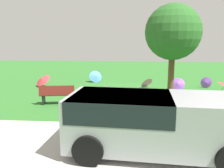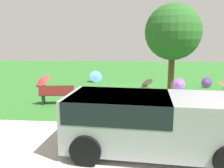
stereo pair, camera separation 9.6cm
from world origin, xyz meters
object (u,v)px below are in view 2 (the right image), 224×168
at_px(park_bench, 57,94).
at_px(parasol_purple_1, 178,84).
at_px(parasol_pink_0, 147,82).
at_px(parasol_red_2, 43,79).
at_px(parasol_pink_1, 104,89).
at_px(parasol_purple_0, 206,83).
at_px(parasol_blue_1, 96,76).
at_px(shade_tree, 173,32).
at_px(van_dark, 148,119).

xyz_separation_m(park_bench, parasol_purple_1, (-6.19, -3.60, -0.08)).
relative_size(parasol_pink_0, parasol_red_2, 0.77).
height_order(parasol_pink_1, parasol_purple_1, parasol_purple_1).
relative_size(parasol_purple_0, parasol_blue_1, 0.67).
distance_m(parasol_pink_0, parasol_red_2, 6.59).
relative_size(parasol_purple_0, parasol_purple_1, 0.75).
xyz_separation_m(shade_tree, parasol_purple_0, (-2.69, -3.06, -2.96)).
relative_size(parasol_pink_0, parasol_blue_1, 0.93).
bearing_deg(parasol_red_2, van_dark, 126.39).
height_order(parasol_pink_0, parasol_red_2, parasol_red_2).
relative_size(parasol_red_2, parasol_pink_1, 1.63).
distance_m(shade_tree, parasol_purple_1, 3.77).
bearing_deg(park_bench, parasol_pink_0, -135.81).
height_order(parasol_red_2, parasol_blue_1, parasol_blue_1).
distance_m(shade_tree, parasol_pink_1, 4.61).
bearing_deg(parasol_purple_0, van_dark, 64.59).
xyz_separation_m(parasol_purple_0, parasol_pink_1, (6.11, 2.26, -0.03)).
bearing_deg(parasol_blue_1, parasol_red_2, 31.20).
distance_m(parasol_purple_0, parasol_red_2, 10.29).
bearing_deg(parasol_pink_1, parasol_purple_1, -161.16).
relative_size(shade_tree, parasol_red_2, 3.65).
height_order(shade_tree, parasol_purple_0, shade_tree).
bearing_deg(parasol_pink_0, parasol_red_2, 2.96).
xyz_separation_m(parasol_purple_0, parasol_red_2, (10.28, 0.50, 0.13)).
bearing_deg(van_dark, shade_tree, -104.51).
height_order(parasol_pink_0, parasol_blue_1, parasol_blue_1).
xyz_separation_m(parasol_pink_0, parasol_purple_1, (-1.82, 0.66, 0.03)).
relative_size(parasol_red_2, parasol_blue_1, 1.21).
bearing_deg(parasol_purple_0, parasol_pink_1, 20.29).
bearing_deg(shade_tree, parasol_pink_0, -70.92).
height_order(park_bench, parasol_purple_1, park_bench).
bearing_deg(parasol_red_2, parasol_purple_0, -177.24).
bearing_deg(park_bench, van_dark, 131.74).
distance_m(van_dark, parasol_red_2, 10.30).
xyz_separation_m(van_dark, park_bench, (3.90, -4.37, -0.45)).
xyz_separation_m(van_dark, parasol_pink_1, (1.94, -6.52, -0.59)).
relative_size(van_dark, parasol_pink_1, 6.01).
distance_m(shade_tree, parasol_red_2, 8.49).
distance_m(park_bench, parasol_pink_0, 6.11).
xyz_separation_m(parasol_red_2, parasol_blue_1, (-3.15, -1.91, -0.05)).
xyz_separation_m(parasol_red_2, parasol_pink_1, (-4.17, 1.76, -0.16)).
xyz_separation_m(park_bench, parasol_pink_1, (-1.96, -2.15, -0.15)).
distance_m(parasol_purple_0, parasol_pink_0, 3.70).
height_order(van_dark, parasol_purple_1, van_dark).
xyz_separation_m(parasol_pink_0, parasol_red_2, (6.58, 0.34, 0.12)).
xyz_separation_m(parasol_pink_0, parasol_pink_1, (2.42, 2.10, -0.04)).
bearing_deg(parasol_pink_1, park_bench, 47.66).
xyz_separation_m(van_dark, parasol_pink_0, (-0.48, -8.63, -0.56)).
bearing_deg(shade_tree, parasol_purple_0, -131.32).
bearing_deg(parasol_red_2, parasol_blue_1, -148.80).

